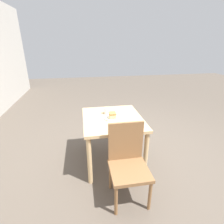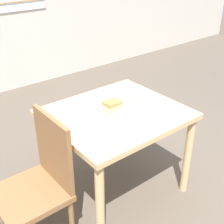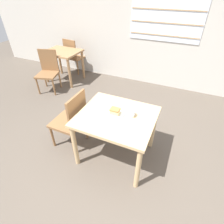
{
  "view_description": "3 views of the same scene",
  "coord_description": "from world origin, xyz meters",
  "views": [
    {
      "loc": [
        -2.38,
        0.92,
        1.75
      ],
      "look_at": [
        -0.08,
        0.53,
        0.81
      ],
      "focal_mm": 28.0,
      "sensor_mm": 36.0,
      "label": 1
    },
    {
      "loc": [
        -1.39,
        -1.04,
        1.82
      ],
      "look_at": [
        -0.16,
        0.49,
        0.76
      ],
      "focal_mm": 50.0,
      "sensor_mm": 36.0,
      "label": 2
    },
    {
      "loc": [
        0.55,
        -1.09,
        2.08
      ],
      "look_at": [
        -0.17,
        0.52,
        0.76
      ],
      "focal_mm": 28.0,
      "sensor_mm": 36.0,
      "label": 3
    }
  ],
  "objects": [
    {
      "name": "ground_plane",
      "position": [
        0.0,
        0.0,
        0.0
      ],
      "size": [
        14.0,
        14.0,
        0.0
      ],
      "primitive_type": "plane",
      "color": "brown"
    },
    {
      "name": "dining_table_near",
      "position": [
        -0.11,
        0.52,
        0.62
      ],
      "size": [
        0.96,
        0.85,
        0.73
      ],
      "color": "tan",
      "rests_on": "ground_plane"
    },
    {
      "name": "chair_near_window",
      "position": [
        -0.79,
        0.46,
        0.48
      ],
      "size": [
        0.43,
        0.43,
        0.91
      ],
      "rotation": [
        0.0,
        0.0,
        -1.57
      ],
      "color": "brown",
      "rests_on": "ground_plane"
    },
    {
      "name": "plate",
      "position": [
        -0.12,
        0.54,
        0.73
      ],
      "size": [
        0.21,
        0.21,
        0.01
      ],
      "color": "white",
      "rests_on": "dining_table_near"
    },
    {
      "name": "cake_slice",
      "position": [
        -0.13,
        0.53,
        0.78
      ],
      "size": [
        0.12,
        0.09,
        0.08
      ],
      "color": "#E0C67F",
      "rests_on": "plate"
    },
    {
      "name": "coffee_mug",
      "position": [
        0.07,
        0.58,
        0.77
      ],
      "size": [
        0.08,
        0.08,
        0.09
      ],
      "color": "white",
      "rests_on": "dining_table_near"
    }
  ]
}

